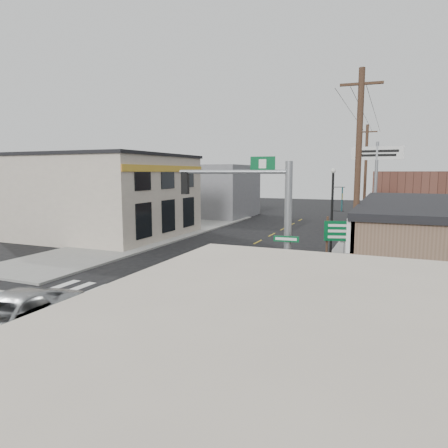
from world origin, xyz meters
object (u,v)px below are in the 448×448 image
at_px(traffic_signal_pole, 269,222).
at_px(suv, 6,321).
at_px(guide_sign, 340,237).
at_px(lamp_post, 333,207).
at_px(utility_pole_near, 357,185).
at_px(bare_tree, 401,213).
at_px(fire_hydrant, 360,283).
at_px(dance_center_sign, 376,169).
at_px(utility_pole_far, 365,179).

bearing_deg(traffic_signal_pole, suv, -146.47).
distance_m(guide_sign, lamp_post, 3.60).
relative_size(suv, utility_pole_near, 0.60).
relative_size(suv, guide_sign, 1.90).
height_order(traffic_signal_pole, bare_tree, traffic_signal_pole).
xyz_separation_m(fire_hydrant, lamp_post, (-2.14, 6.31, 2.92)).
distance_m(dance_center_sign, utility_pole_far, 5.43).
distance_m(guide_sign, utility_pole_far, 14.63).
distance_m(fire_hydrant, lamp_post, 7.27).
xyz_separation_m(lamp_post, utility_pole_near, (1.97, -8.08, 1.58)).
bearing_deg(guide_sign, bare_tree, -50.63).
distance_m(suv, traffic_signal_pole, 9.40).
xyz_separation_m(lamp_post, utility_pole_far, (1.14, 11.11, 1.55)).
height_order(bare_tree, utility_pole_far, utility_pole_far).
bearing_deg(lamp_post, bare_tree, -53.03).
xyz_separation_m(bare_tree, utility_pole_far, (-2.56, 16.28, 1.28)).
height_order(traffic_signal_pole, guide_sign, traffic_signal_pole).
height_order(lamp_post, bare_tree, lamp_post).
xyz_separation_m(fire_hydrant, utility_pole_near, (-0.17, -1.77, 4.50)).
relative_size(suv, utility_pole_far, 0.61).
bearing_deg(bare_tree, traffic_signal_pole, -128.26).
bearing_deg(lamp_post, fire_hydrant, -69.88).
bearing_deg(utility_pole_near, suv, -143.16).
relative_size(traffic_signal_pole, fire_hydrant, 9.72).
distance_m(suv, fire_hydrant, 14.32).
xyz_separation_m(suv, lamp_post, (7.84, 16.57, 2.59)).
xyz_separation_m(guide_sign, fire_hydrant, (1.29, -3.07, -1.60)).
height_order(traffic_signal_pole, dance_center_sign, dance_center_sign).
height_order(fire_hydrant, bare_tree, bare_tree).
bearing_deg(traffic_signal_pole, utility_pole_far, 79.51).
bearing_deg(fire_hydrant, suv, -134.21).
distance_m(bare_tree, utility_pole_near, 3.63).
relative_size(lamp_post, utility_pole_near, 0.60).
distance_m(traffic_signal_pole, lamp_post, 10.99).
bearing_deg(utility_pole_near, guide_sign, 98.97).
bearing_deg(dance_center_sign, utility_pole_near, -88.17).
xyz_separation_m(lamp_post, dance_center_sign, (2.18, 5.84, 2.35)).
bearing_deg(suv, fire_hydrant, 37.13).
xyz_separation_m(bare_tree, utility_pole_near, (-1.73, -2.91, 1.31)).
bearing_deg(traffic_signal_pole, utility_pole_near, 40.14).
bearing_deg(bare_tree, dance_center_sign, 97.85).
bearing_deg(fire_hydrant, utility_pole_near, -95.58).
xyz_separation_m(lamp_post, bare_tree, (3.70, -5.17, 0.26)).
height_order(suv, utility_pole_near, utility_pole_near).
bearing_deg(guide_sign, lamp_post, 88.14).
bearing_deg(lamp_post, utility_pole_near, -74.93).
height_order(guide_sign, lamp_post, lamp_post).
distance_m(guide_sign, bare_tree, 3.79).
distance_m(traffic_signal_pole, fire_hydrant, 6.39).
distance_m(utility_pole_near, utility_pole_far, 19.21).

